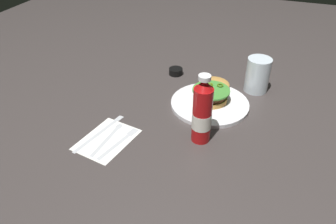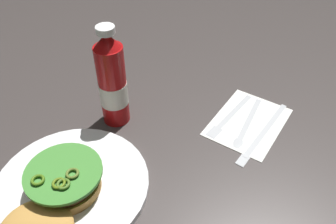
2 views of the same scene
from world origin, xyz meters
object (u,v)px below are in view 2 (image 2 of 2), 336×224
Objects in this scene: butter_knife at (261,135)px; ketchup_bottle at (112,82)px; spoon_utensil at (245,129)px; dinner_plate at (72,185)px; burger_sandwich at (55,198)px; fork_utensil at (227,118)px; napkin at (248,122)px.

ketchup_bottle is at bearing -77.13° from butter_knife.
ketchup_bottle is 0.30m from spoon_utensil.
dinner_plate is 0.37m from spoon_utensil.
fork_utensil is (-0.34, 0.20, -0.03)m from burger_sandwich.
fork_utensil is 0.78× the size of butter_knife.
ketchup_bottle reaches higher than dinner_plate.
dinner_plate is 0.36m from fork_utensil.
spoon_utensil is at bearing 142.34° from burger_sandwich.
napkin is (-0.10, 0.27, -0.10)m from ketchup_bottle.
spoon_utensil is (-0.32, 0.25, -0.03)m from burger_sandwich.
butter_knife is (-0.07, 0.31, -0.09)m from ketchup_bottle.
ketchup_bottle is (-0.24, -0.02, 0.07)m from burger_sandwich.
spoon_utensil is 0.04m from butter_knife.
butter_knife is at bearing 102.87° from ketchup_bottle.
fork_utensil is 0.08m from butter_knife.
burger_sandwich is 0.39m from fork_utensil.
napkin is (-0.35, 0.25, -0.03)m from burger_sandwich.
fork_utensil is at bearing 112.54° from ketchup_bottle.
spoon_utensil and butter_knife have the same top height.
fork_utensil is 0.05m from spoon_utensil.
butter_knife is at bearing 132.66° from dinner_plate.
fork_utensil is at bearing -77.38° from napkin.
dinner_plate reaches higher than napkin.
spoon_utensil is (0.03, -0.00, 0.00)m from napkin.
napkin is 0.05m from butter_knife.
napkin is at bearing -134.31° from butter_knife.
dinner_plate is at bearing -173.71° from burger_sandwich.
spoon_utensil is at bearing 137.19° from dinner_plate.
dinner_plate is 1.58× the size of spoon_utensil.
napkin is 1.08× the size of fork_utensil.
fork_utensil is at bearing 144.36° from dinner_plate.
dinner_plate reaches higher than fork_utensil.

